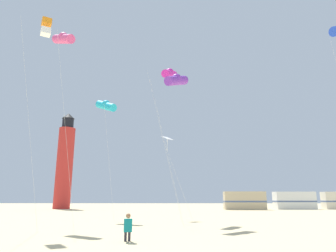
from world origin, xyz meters
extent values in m
cube|color=#147F84|center=(-1.29, 6.12, 0.68)|extent=(0.37, 0.28, 0.52)
sphere|color=#9E704C|center=(-1.29, 6.12, 1.06)|extent=(0.20, 0.20, 0.20)
cylinder|color=#2D2D38|center=(-1.24, 6.31, 0.44)|extent=(0.19, 0.38, 0.13)
cylinder|color=#2D2D38|center=(-1.27, 6.47, 0.21)|extent=(0.11, 0.11, 0.42)
cylinder|color=#2D2D38|center=(-1.40, 6.28, 0.44)|extent=(0.19, 0.38, 0.13)
cylinder|color=#2D2D38|center=(-1.43, 6.44, 0.21)|extent=(0.11, 0.11, 0.42)
cylinder|color=silver|center=(-7.73, 9.62, 6.42)|extent=(2.33, 0.11, 12.84)
cube|color=orange|center=(-7.78, 10.78, 13.19)|extent=(0.82, 0.82, 0.44)
cube|color=white|center=(-7.78, 10.78, 12.49)|extent=(0.82, 0.82, 0.44)
cylinder|color=silver|center=(-6.84, 13.04, 6.85)|extent=(1.60, 1.91, 13.71)
cylinder|color=#E54C8C|center=(-7.79, 13.83, 13.70)|extent=(2.36, 2.14, 1.48)
sphere|color=#E54C8C|center=(-7.79, 13.83, 13.85)|extent=(0.76, 0.76, 0.76)
cylinder|color=silver|center=(-0.14, 16.45, 6.25)|extent=(2.88, 1.02, 12.51)
cylinder|color=#D826A5|center=(0.36, 17.88, 12.51)|extent=(1.48, 2.59, 1.48)
sphere|color=#D826A5|center=(0.36, 17.88, 12.66)|extent=(0.76, 0.76, 0.76)
cylinder|color=silver|center=(0.12, 13.04, 5.20)|extent=(2.37, 1.61, 10.40)
cylinder|color=purple|center=(0.92, 14.22, 10.40)|extent=(1.98, 2.46, 1.48)
sphere|color=purple|center=(0.92, 14.22, 10.55)|extent=(0.76, 0.76, 0.76)
cylinder|color=silver|center=(0.95, 18.87, 3.59)|extent=(2.71, 1.67, 7.18)
cube|color=white|center=(0.12, 20.21, 7.18)|extent=(1.22, 1.22, 0.40)
cylinder|color=white|center=(0.12, 20.21, 6.53)|extent=(0.04, 0.04, 1.10)
cylinder|color=silver|center=(-4.79, 18.32, 4.93)|extent=(1.07, 1.20, 9.87)
cylinder|color=#1EB2D1|center=(-5.38, 18.85, 9.87)|extent=(2.33, 2.18, 1.48)
sphere|color=#1EB2D1|center=(-5.38, 18.85, 10.02)|extent=(0.76, 0.76, 0.76)
cylinder|color=red|center=(-18.24, 45.48, 7.00)|extent=(2.80, 2.80, 14.00)
cylinder|color=black|center=(-18.24, 45.48, 14.90)|extent=(2.00, 2.00, 1.80)
cone|color=black|center=(-18.24, 45.48, 16.30)|extent=(2.20, 2.20, 1.00)
cube|color=#C6B28C|center=(12.03, 42.26, 1.40)|extent=(6.48, 2.54, 2.80)
cube|color=#4C608C|center=(12.03, 42.26, 1.26)|extent=(6.52, 2.58, 0.24)
cube|color=white|center=(20.63, 44.12, 1.40)|extent=(6.46, 2.46, 2.80)
cube|color=#4C608C|center=(20.63, 44.12, 1.26)|extent=(6.50, 2.50, 0.24)
camera|label=1|loc=(0.55, -7.00, 1.78)|focal=32.17mm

